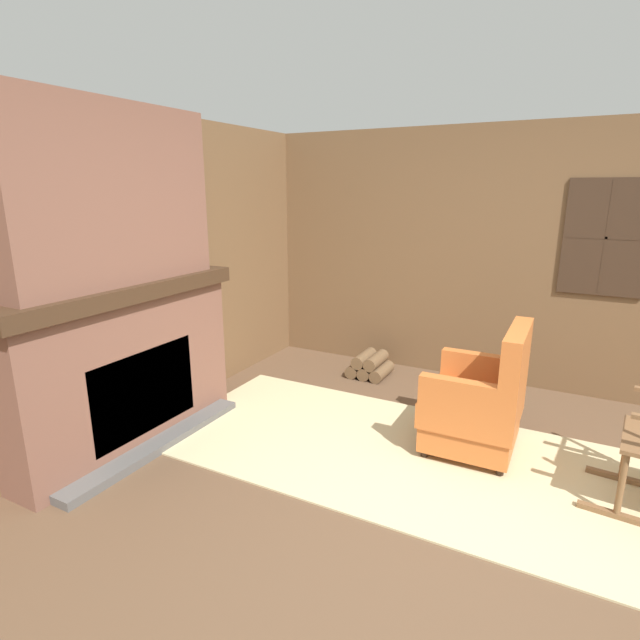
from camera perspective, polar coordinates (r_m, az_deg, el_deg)
The scene contains 10 objects.
ground_plane at distance 2.98m, azimuth 14.09°, elevation -23.17°, with size 14.00×14.00×0.00m, color brown.
wood_panel_wall_left at distance 3.82m, azimuth -23.99°, elevation 4.11°, with size 0.06×5.55×2.37m.
wood_panel_wall_back at distance 4.88m, azimuth 22.44°, elevation 6.42°, with size 5.55×0.09×2.37m.
fireplace_hearth at distance 3.81m, azimuth -21.07°, elevation -4.94°, with size 0.55×1.86×1.18m.
chimney_breast at distance 3.61m, azimuth -22.97°, elevation 12.98°, with size 0.30×1.55×1.16m.
area_rug at distance 3.66m, azimuth 9.57°, elevation -14.88°, with size 3.51×1.58×0.01m.
armchair at distance 3.70m, azimuth 17.72°, elevation -9.19°, with size 0.63×0.70×0.93m.
firewood_stack at distance 4.99m, azimuth 5.72°, elevation -5.20°, with size 0.38×0.38×0.23m.
oil_lamp_vase at distance 3.37m, azimuth -29.47°, elevation 3.79°, with size 0.10×0.10×0.27m.
storage_case at distance 3.95m, azimuth -18.01°, elevation 6.13°, with size 0.15×0.25×0.16m.
Camera 1 is at (0.47, -2.31, 1.81)m, focal length 28.00 mm.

